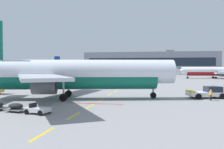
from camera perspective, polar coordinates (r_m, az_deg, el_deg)
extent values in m
cube|color=yellow|center=(19.62, -15.76, -13.14)|extent=(0.24, 4.00, 0.01)
cube|color=yellow|center=(26.01, -8.82, -9.41)|extent=(0.24, 4.00, 0.01)
cube|color=yellow|center=(31.80, -5.16, -7.36)|extent=(0.24, 4.00, 0.01)
cube|color=yellow|center=(38.10, -2.53, -5.85)|extent=(0.24, 4.00, 0.01)
cube|color=yellow|center=(44.97, -0.53, -4.69)|extent=(0.24, 4.00, 0.01)
cube|color=yellow|center=(51.10, 0.78, -3.93)|extent=(0.24, 4.00, 0.01)
cube|color=yellow|center=(57.06, 1.78, -3.34)|extent=(0.24, 4.00, 0.01)
cube|color=yellow|center=(63.49, 2.65, -2.83)|extent=(0.24, 4.00, 0.01)
cube|color=yellow|center=(70.17, 3.38, -2.40)|extent=(0.24, 4.00, 0.01)
cube|color=yellow|center=(76.43, 3.94, -2.07)|extent=(0.24, 4.00, 0.01)
cube|color=yellow|center=(82.00, 4.37, -1.81)|extent=(0.24, 4.00, 0.01)
cube|color=yellow|center=(89.34, 4.86, -1.53)|extent=(0.24, 4.00, 0.01)
cube|color=yellow|center=(95.66, 5.22, -1.31)|extent=(0.24, 4.00, 0.01)
cube|color=#B21414|center=(34.11, -4.08, -6.74)|extent=(8.00, 0.40, 0.01)
cylinder|color=silver|center=(39.27, -7.71, 0.65)|extent=(30.20, 10.30, 3.80)
cylinder|color=#0F604C|center=(39.30, -7.70, -0.88)|extent=(24.67, 8.77, 3.50)
cone|color=silver|center=(40.73, 13.88, 0.65)|extent=(4.23, 4.40, 3.72)
cube|color=#192333|center=(40.44, 12.46, 1.60)|extent=(2.18, 3.13, 0.60)
cube|color=#B7BCC6|center=(48.21, -11.48, 0.25)|extent=(6.74, 17.44, 0.36)
cube|color=#B7BCC6|center=(31.55, -16.36, -0.52)|extent=(13.07, 16.97, 0.36)
cylinder|color=#4C4F54|center=(45.34, -12.26, -1.67)|extent=(3.58, 2.75, 2.10)
cylinder|color=black|center=(45.09, -10.25, -1.68)|extent=(0.51, 1.77, 1.79)
cylinder|color=#4C4F54|center=(34.58, -15.38, -2.73)|extent=(3.58, 2.75, 2.10)
cylinder|color=black|center=(34.25, -12.77, -2.75)|extent=(0.51, 1.77, 1.79)
cylinder|color=gray|center=(40.08, 9.52, -2.88)|extent=(0.28, 0.28, 2.67)
cylinder|color=black|center=(40.21, 9.51, -4.77)|extent=(1.03, 0.49, 0.99)
cylinder|color=gray|center=(42.19, -10.08, -2.62)|extent=(0.28, 0.28, 2.61)
cylinder|color=black|center=(42.65, -10.01, -4.33)|extent=(1.15, 0.58, 1.10)
cylinder|color=black|center=(41.96, -10.13, -4.43)|extent=(1.15, 0.58, 1.10)
cylinder|color=gray|center=(37.06, -11.15, -3.22)|extent=(0.28, 0.28, 2.61)
cylinder|color=black|center=(37.53, -11.06, -5.16)|extent=(1.15, 0.58, 1.10)
cylinder|color=black|center=(36.85, -11.23, -5.28)|extent=(1.15, 0.58, 1.10)
cube|color=silver|center=(42.83, 21.01, -4.19)|extent=(6.50, 4.18, 0.60)
cube|color=#192333|center=(43.23, 22.32, -3.15)|extent=(2.85, 2.65, 0.90)
cube|color=yellow|center=(41.75, 17.72, -3.73)|extent=(1.30, 2.61, 0.24)
sphere|color=orange|center=(43.19, 22.33, -2.43)|extent=(0.16, 0.16, 0.16)
cylinder|color=black|center=(40.81, 19.38, -4.81)|extent=(0.97, 0.61, 0.90)
cylinder|color=black|center=(43.38, 17.91, -4.42)|extent=(0.97, 0.61, 0.90)
cylinder|color=black|center=(42.47, 24.16, -4.61)|extent=(0.97, 0.61, 0.90)
cylinder|color=black|center=(44.94, 22.48, -4.25)|extent=(0.97, 0.61, 0.90)
cylinder|color=silver|center=(123.60, -16.48, 1.05)|extent=(12.39, 25.99, 3.34)
cylinder|color=navy|center=(123.61, -16.48, 0.63)|extent=(10.41, 21.28, 3.08)
cone|color=silver|center=(115.00, -21.33, 0.97)|extent=(4.15, 4.03, 3.28)
cone|color=silver|center=(133.41, -12.11, 1.31)|extent=(3.95, 4.46, 2.84)
cube|color=#192333|center=(115.57, -20.97, 1.26)|extent=(2.84, 2.20, 0.53)
cube|color=navy|center=(132.32, -12.58, 2.99)|extent=(1.65, 3.74, 5.28)
cube|color=silver|center=(130.83, -11.48, 1.41)|extent=(6.26, 4.61, 0.21)
cube|color=silver|center=(134.67, -13.26, 1.41)|extent=(6.26, 4.61, 0.21)
cube|color=#B7BCC6|center=(120.74, -12.85, 0.87)|extent=(14.21, 12.81, 0.32)
cube|color=#B7BCC6|center=(131.49, -17.58, 0.90)|extent=(15.04, 4.52, 0.32)
cylinder|color=#4C4F54|center=(122.69, -13.69, 0.28)|extent=(2.72, 3.28, 1.85)
cylinder|color=black|center=(121.69, -14.16, 0.27)|extent=(1.51, 0.65, 1.57)
cylinder|color=#4C4F54|center=(129.65, -16.75, 0.33)|extent=(2.72, 3.28, 1.85)
cylinder|color=black|center=(128.70, -17.22, 0.32)|extent=(1.51, 0.65, 1.57)
cylinder|color=gray|center=(116.77, -20.24, -0.08)|extent=(0.25, 0.25, 2.35)
cylinder|color=black|center=(116.81, -20.24, -0.66)|extent=(0.54, 0.90, 0.87)
cylinder|color=gray|center=(123.19, -15.15, 0.06)|extent=(0.25, 0.25, 2.30)
cylinder|color=black|center=(123.01, -15.05, -0.48)|extent=(0.63, 1.01, 0.97)
cylinder|color=black|center=(123.45, -15.24, -0.47)|extent=(0.63, 1.01, 0.97)
cylinder|color=gray|center=(126.51, -16.59, 0.09)|extent=(0.25, 0.25, 2.30)
cylinder|color=black|center=(126.32, -16.49, -0.43)|extent=(0.63, 1.01, 0.97)
cylinder|color=black|center=(126.78, -16.68, -0.43)|extent=(0.63, 1.01, 0.97)
cylinder|color=white|center=(117.13, 21.85, 0.86)|extent=(25.09, 4.67, 3.15)
cylinder|color=maroon|center=(117.15, 21.84, 0.44)|extent=(20.44, 4.13, 2.90)
cone|color=white|center=(114.52, 15.81, 0.90)|extent=(3.08, 3.26, 3.09)
cube|color=#192333|center=(114.65, 16.24, 1.18)|extent=(1.47, 2.44, 0.50)
cube|color=#B7BCC6|center=(111.31, 24.43, 0.59)|extent=(7.66, 14.64, 0.30)
cube|color=#B7BCC6|center=(124.80, 22.46, 0.72)|extent=(9.12, 14.53, 0.30)
cylinder|color=#4C4F54|center=(113.74, 24.10, 0.01)|extent=(2.75, 1.90, 1.74)
cylinder|color=black|center=(113.36, 23.46, 0.01)|extent=(0.19, 1.48, 1.48)
cylinder|color=#4C4F54|center=(122.47, 22.83, 0.14)|extent=(2.75, 1.90, 1.74)
cylinder|color=black|center=(122.11, 22.23, 0.14)|extent=(0.19, 1.48, 1.48)
cylinder|color=gray|center=(115.00, 17.09, -0.12)|extent=(0.23, 0.23, 2.21)
cylinder|color=black|center=(115.04, 17.08, -0.67)|extent=(0.83, 0.28, 0.82)
cylinder|color=gray|center=(115.55, 22.91, -0.16)|extent=(0.23, 0.23, 2.16)
cylinder|color=black|center=(115.31, 22.94, -0.71)|extent=(0.93, 0.35, 0.91)
cylinder|color=black|center=(115.86, 22.86, -0.69)|extent=(0.93, 0.35, 0.91)
cylinder|color=gray|center=(119.69, 22.34, -0.10)|extent=(0.23, 0.23, 2.16)
cylinder|color=black|center=(119.45, 22.37, -0.62)|extent=(0.93, 0.35, 0.91)
cylinder|color=black|center=(120.01, 22.29, -0.61)|extent=(0.93, 0.35, 0.91)
cube|color=gray|center=(68.12, -24.33, -1.33)|extent=(2.79, 2.73, 1.10)
cube|color=#192333|center=(67.68, -23.43, -1.26)|extent=(0.44, 1.89, 0.64)
cylinder|color=black|center=(69.32, -23.98, -2.20)|extent=(1.00, 0.47, 0.96)
cube|color=silver|center=(27.79, -16.81, -7.79)|extent=(2.85, 1.96, 0.44)
cube|color=black|center=(28.15, -17.83, -6.86)|extent=(0.37, 1.12, 0.56)
cylinder|color=black|center=(27.79, -14.42, -8.15)|extent=(0.59, 0.30, 0.56)
cylinder|color=black|center=(26.71, -16.29, -8.56)|extent=(0.59, 0.30, 0.56)
cylinder|color=black|center=(28.93, -17.29, -7.78)|extent=(0.59, 0.30, 0.56)
cylinder|color=black|center=(27.90, -19.19, -8.15)|extent=(0.59, 0.30, 0.56)
cube|color=slate|center=(29.90, -21.38, -7.52)|extent=(2.68, 2.01, 0.12)
ellipsoid|color=black|center=(29.84, -21.39, -6.80)|extent=(2.05, 1.59, 0.64)
cylinder|color=black|center=(30.38, -20.47, -7.48)|extent=(0.46, 0.24, 0.44)
cylinder|color=black|center=(29.44, -22.32, -7.79)|extent=(0.46, 0.24, 0.44)
cylinder|color=black|center=(32.52, -24.30, -6.92)|extent=(0.46, 0.24, 0.44)
cylinder|color=#232328|center=(39.92, 21.84, -5.03)|extent=(0.16, 0.16, 0.83)
cylinder|color=#232328|center=(40.15, 21.93, -5.00)|extent=(0.16, 0.16, 0.83)
cube|color=orange|center=(39.96, 21.89, -3.99)|extent=(0.34, 0.52, 0.62)
cube|color=silver|center=(39.96, 21.89, -3.94)|extent=(0.36, 0.54, 0.06)
sphere|color=tan|center=(39.92, 21.90, -3.38)|extent=(0.22, 0.22, 0.22)
cylinder|color=orange|center=(39.68, 22.04, -3.98)|extent=(0.09, 0.09, 0.56)
cylinder|color=orange|center=(40.23, 21.75, -3.90)|extent=(0.09, 0.09, 0.56)
cube|color=gray|center=(183.60, 8.78, 2.58)|extent=(94.86, 20.00, 15.83)
cube|color=#192333|center=(173.56, 8.70, 2.89)|extent=(87.27, 0.12, 5.70)
cube|color=gray|center=(184.13, 13.25, 5.26)|extent=(6.00, 5.00, 1.60)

